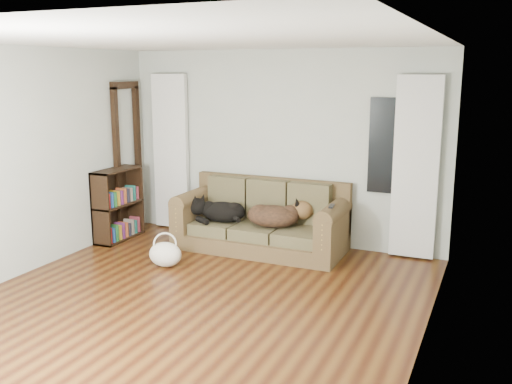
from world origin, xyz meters
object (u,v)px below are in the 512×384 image
at_px(sofa, 260,216).
at_px(dog_black_lab, 220,211).
at_px(tote_bag, 165,254).
at_px(bookshelf, 118,204).
at_px(dog_shepherd, 277,216).

distance_m(sofa, dog_black_lab, 0.55).
bearing_deg(dog_black_lab, tote_bag, -98.14).
relative_size(sofa, bookshelf, 2.21).
xyz_separation_m(dog_black_lab, bookshelf, (-1.46, -0.27, 0.02)).
bearing_deg(dog_black_lab, dog_shepherd, 9.28).
bearing_deg(dog_black_lab, sofa, 13.64).
bearing_deg(bookshelf, sofa, 13.29).
bearing_deg(dog_shepherd, dog_black_lab, -4.76).
bearing_deg(sofa, bookshelf, -170.17).
bearing_deg(sofa, dog_shepherd, -5.91).
xyz_separation_m(sofa, dog_black_lab, (-0.54, -0.08, 0.03)).
relative_size(dog_black_lab, dog_shepherd, 0.90).
relative_size(tote_bag, bookshelf, 0.41).
xyz_separation_m(sofa, tote_bag, (-0.78, -1.07, -0.29)).
height_order(tote_bag, bookshelf, bookshelf).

